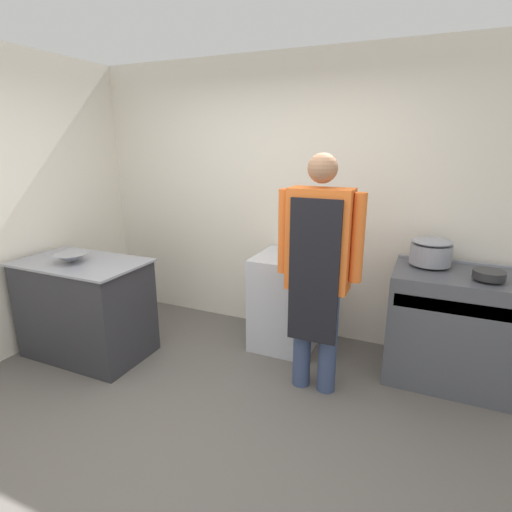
{
  "coord_description": "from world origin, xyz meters",
  "views": [
    {
      "loc": [
        1.31,
        -1.82,
        1.89
      ],
      "look_at": [
        0.05,
        1.03,
        1.0
      ],
      "focal_mm": 28.0,
      "sensor_mm": 36.0,
      "label": 1
    }
  ],
  "objects_px": {
    "person_cook": "(318,262)",
    "saute_pan": "(489,275)",
    "stove": "(451,327)",
    "stock_pot": "(431,251)",
    "mixing_bowl": "(71,258)",
    "fridge_unit": "(287,301)"
  },
  "relations": [
    {
      "from": "person_cook",
      "to": "saute_pan",
      "type": "distance_m",
      "value": 1.24
    },
    {
      "from": "stove",
      "to": "person_cook",
      "type": "xyz_separation_m",
      "value": [
        -0.97,
        -0.57,
        0.58
      ]
    },
    {
      "from": "person_cook",
      "to": "stock_pot",
      "type": "distance_m",
      "value": 1.02
    },
    {
      "from": "person_cook",
      "to": "stock_pot",
      "type": "height_order",
      "value": "person_cook"
    },
    {
      "from": "person_cook",
      "to": "stove",
      "type": "bearing_deg",
      "value": 30.62
    },
    {
      "from": "stove",
      "to": "mixing_bowl",
      "type": "height_order",
      "value": "mixing_bowl"
    },
    {
      "from": "stove",
      "to": "fridge_unit",
      "type": "xyz_separation_m",
      "value": [
        -1.41,
        0.04,
        -0.02
      ]
    },
    {
      "from": "saute_pan",
      "to": "stock_pot",
      "type": "bearing_deg",
      "value": 150.35
    },
    {
      "from": "person_cook",
      "to": "saute_pan",
      "type": "xyz_separation_m",
      "value": [
        1.15,
        0.46,
        -0.08
      ]
    },
    {
      "from": "stove",
      "to": "saute_pan",
      "type": "height_order",
      "value": "saute_pan"
    },
    {
      "from": "saute_pan",
      "to": "mixing_bowl",
      "type": "bearing_deg",
      "value": -165.69
    },
    {
      "from": "fridge_unit",
      "to": "mixing_bowl",
      "type": "relative_size",
      "value": 3.15
    },
    {
      "from": "fridge_unit",
      "to": "person_cook",
      "type": "xyz_separation_m",
      "value": [
        0.45,
        -0.61,
        0.6
      ]
    },
    {
      "from": "stove",
      "to": "mixing_bowl",
      "type": "distance_m",
      "value": 3.23
    },
    {
      "from": "stove",
      "to": "person_cook",
      "type": "relative_size",
      "value": 0.52
    },
    {
      "from": "fridge_unit",
      "to": "saute_pan",
      "type": "relative_size",
      "value": 3.98
    },
    {
      "from": "mixing_bowl",
      "to": "saute_pan",
      "type": "distance_m",
      "value": 3.34
    },
    {
      "from": "saute_pan",
      "to": "stove",
      "type": "bearing_deg",
      "value": 149.09
    },
    {
      "from": "person_cook",
      "to": "saute_pan",
      "type": "relative_size",
      "value": 8.2
    },
    {
      "from": "saute_pan",
      "to": "fridge_unit",
      "type": "bearing_deg",
      "value": 174.71
    },
    {
      "from": "fridge_unit",
      "to": "stock_pot",
      "type": "distance_m",
      "value": 1.34
    },
    {
      "from": "person_cook",
      "to": "mixing_bowl",
      "type": "height_order",
      "value": "person_cook"
    }
  ]
}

